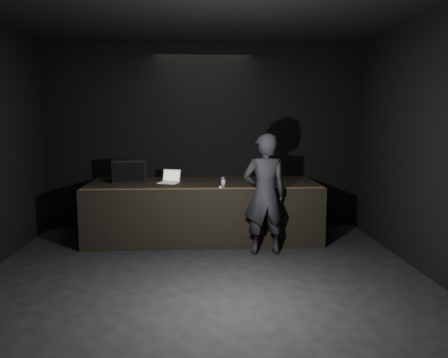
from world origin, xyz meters
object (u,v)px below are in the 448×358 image
stage_riser (204,210)px  person (265,194)px  laptop (170,179)px  beer_can (223,182)px  stage_monitor (129,171)px

stage_riser → person: person is taller
laptop → beer_can: (0.91, -0.57, 0.03)m
stage_riser → stage_monitor: 1.51m
stage_monitor → beer_can: bearing=-36.6°
stage_riser → laptop: 0.81m
stage_riser → person: bearing=-45.6°
stage_riser → beer_can: 0.89m
stage_monitor → person: person is taller
stage_monitor → person: size_ratio=0.34×
stage_monitor → laptop: stage_monitor is taller
laptop → beer_can: 1.07m
beer_can → person: 0.75m
beer_can → person: (0.63, -0.38, -0.14)m
stage_monitor → person: bearing=-38.4°
person → stage_monitor: bearing=-31.8°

